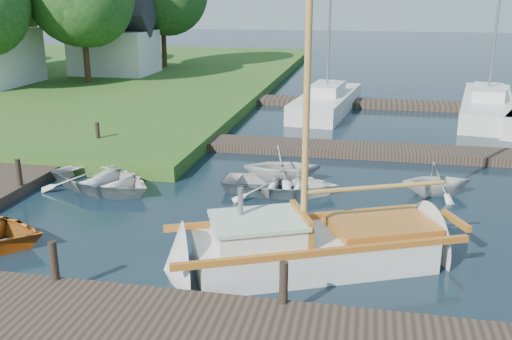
% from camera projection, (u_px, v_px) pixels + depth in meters
% --- Properties ---
extents(ground, '(160.00, 160.00, 0.00)m').
position_uv_depth(ground, '(256.00, 212.00, 15.37)').
color(ground, black).
rests_on(ground, ground).
extents(near_dock, '(18.00, 2.20, 0.30)m').
position_uv_depth(near_dock, '(187.00, 331.00, 9.70)').
color(near_dock, black).
rests_on(near_dock, ground).
extents(left_dock, '(2.20, 18.00, 0.30)m').
position_uv_depth(left_dock, '(29.00, 169.00, 18.69)').
color(left_dock, black).
rests_on(left_dock, ground).
extents(far_dock, '(14.00, 1.60, 0.30)m').
position_uv_depth(far_dock, '(343.00, 149.00, 21.04)').
color(far_dock, black).
rests_on(far_dock, ground).
extents(mooring_post_1, '(0.16, 0.16, 0.80)m').
position_uv_depth(mooring_post_1, '(54.00, 261.00, 11.03)').
color(mooring_post_1, black).
rests_on(mooring_post_1, near_dock).
extents(mooring_post_2, '(0.16, 0.16, 0.80)m').
position_uv_depth(mooring_post_2, '(284.00, 283.00, 10.19)').
color(mooring_post_2, black).
rests_on(mooring_post_2, near_dock).
extents(mooring_post_4, '(0.16, 0.16, 0.80)m').
position_uv_depth(mooring_post_4, '(19.00, 173.00, 16.46)').
color(mooring_post_4, black).
rests_on(mooring_post_4, left_dock).
extents(mooring_post_5, '(0.16, 0.16, 0.80)m').
position_uv_depth(mooring_post_5, '(98.00, 133.00, 21.15)').
color(mooring_post_5, black).
rests_on(mooring_post_5, left_dock).
extents(sailboat, '(7.33, 4.67, 9.83)m').
position_uv_depth(sailboat, '(319.00, 250.00, 12.33)').
color(sailboat, beige).
rests_on(sailboat, ground).
extents(tender_a, '(4.45, 3.89, 0.77)m').
position_uv_depth(tender_a, '(102.00, 177.00, 17.12)').
color(tender_a, beige).
rests_on(tender_a, ground).
extents(tender_b, '(2.73, 2.47, 1.26)m').
position_uv_depth(tender_b, '(282.00, 163.00, 17.65)').
color(tender_b, beige).
rests_on(tender_b, ground).
extents(tender_c, '(3.46, 2.50, 0.71)m').
position_uv_depth(tender_c, '(280.00, 181.00, 16.82)').
color(tender_c, beige).
rests_on(tender_c, ground).
extents(tender_d, '(2.44, 2.25, 1.08)m').
position_uv_depth(tender_d, '(437.00, 177.00, 16.57)').
color(tender_d, beige).
rests_on(tender_d, ground).
extents(marina_boat_1, '(3.18, 8.01, 9.61)m').
position_uv_depth(marina_boat_1, '(327.00, 100.00, 28.34)').
color(marina_boat_1, beige).
rests_on(marina_boat_1, ground).
extents(marina_boat_3, '(3.78, 9.52, 11.12)m').
position_uv_depth(marina_boat_3, '(487.00, 104.00, 27.38)').
color(marina_boat_3, beige).
rests_on(marina_boat_3, ground).
extents(house_c, '(5.25, 4.00, 5.28)m').
position_uv_depth(house_c, '(114.00, 42.00, 37.82)').
color(house_c, silver).
rests_on(house_c, shore).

